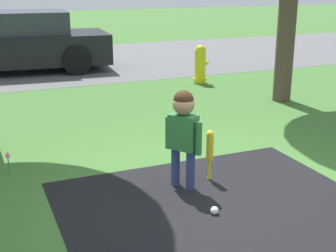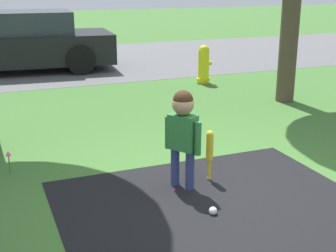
% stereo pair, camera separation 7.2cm
% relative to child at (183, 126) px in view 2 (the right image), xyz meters
% --- Properties ---
extents(ground_plane, '(60.00, 60.00, 0.00)m').
position_rel_child_xyz_m(ground_plane, '(0.34, -0.34, -0.68)').
color(ground_plane, '#3D6B2D').
extents(street_strip, '(40.00, 6.00, 0.01)m').
position_rel_child_xyz_m(street_strip, '(0.34, 8.23, -0.67)').
color(street_strip, '#59595B').
rests_on(street_strip, ground).
extents(child, '(0.29, 0.37, 1.04)m').
position_rel_child_xyz_m(child, '(0.00, 0.00, 0.00)').
color(child, navy).
rests_on(child, ground).
extents(baseball_bat, '(0.08, 0.08, 0.56)m').
position_rel_child_xyz_m(baseball_bat, '(0.35, 0.06, -0.31)').
color(baseball_bat, yellow).
rests_on(baseball_bat, ground).
extents(sports_ball, '(0.08, 0.08, 0.08)m').
position_rel_child_xyz_m(sports_ball, '(0.02, -0.66, -0.64)').
color(sports_ball, white).
rests_on(sports_ball, ground).
extents(fire_hydrant, '(0.32, 0.28, 0.80)m').
position_rel_child_xyz_m(fire_hydrant, '(2.49, 4.56, -0.28)').
color(fire_hydrant, yellow).
rests_on(fire_hydrant, ground).
extents(parked_car, '(4.54, 2.26, 1.39)m').
position_rel_child_xyz_m(parked_car, '(-0.93, 7.46, -0.02)').
color(parked_car, black).
rests_on(parked_car, ground).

